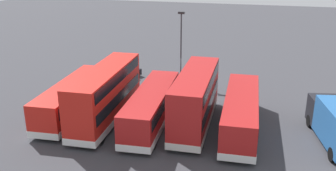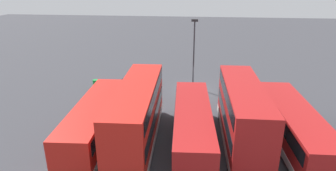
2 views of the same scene
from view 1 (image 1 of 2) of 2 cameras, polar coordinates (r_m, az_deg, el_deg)
ground_plane at (r=42.05m, az=2.05°, el=0.69°), size 140.00×140.00×0.00m
bus_single_deck_near_end at (r=30.48m, az=11.07°, el=-3.92°), size 3.07×11.60×2.95m
bus_double_decker_second at (r=30.50m, az=4.19°, el=-1.91°), size 2.89×10.48×4.55m
bus_single_deck_third at (r=31.04m, az=-2.49°, el=-3.13°), size 3.29×11.41×2.95m
bus_double_decker_fourth at (r=31.88m, az=-9.46°, el=-1.16°), size 3.11×11.35×4.55m
bus_single_deck_fifth at (r=33.85m, az=-14.27°, el=-1.77°), size 3.31×11.25×2.95m
car_hatchback_silver at (r=43.01m, az=-6.84°, el=1.97°), size 3.44×4.36×1.43m
lamp_post_tall at (r=41.40m, az=2.01°, el=6.87°), size 0.70×0.30×7.66m
waste_bin_yellow at (r=45.01m, az=-12.10°, el=2.17°), size 0.60×0.60×0.95m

